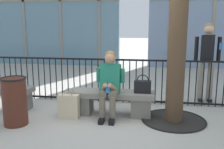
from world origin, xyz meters
name	(u,v)px	position (x,y,z in m)	size (l,w,h in m)	color
ground_plane	(111,114)	(0.00, 0.00, 0.00)	(60.00, 60.00, 0.00)	#B2ADA3
stone_bench	(111,100)	(0.00, 0.00, 0.27)	(1.60, 0.44, 0.45)	gray
seated_person_with_phone	(110,82)	(-0.01, -0.13, 0.65)	(0.52, 0.66, 1.21)	#6B6051
handbag_on_bench	(143,86)	(0.58, -0.01, 0.57)	(0.31, 0.14, 0.34)	black
shopping_bag	(69,106)	(-0.73, -0.31, 0.22)	(0.37, 0.16, 0.55)	beige
bystander_at_railing	(207,56)	(1.92, 1.20, 1.00)	(0.55, 0.43, 1.71)	gray
plaza_railing	(117,80)	(0.00, 0.78, 0.49)	(9.11, 0.04, 0.96)	black
trash_can	(15,101)	(-1.52, -0.74, 0.42)	(0.43, 0.43, 0.82)	#4C2319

